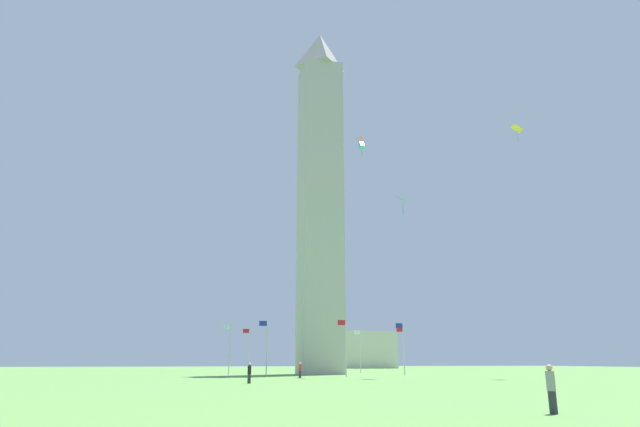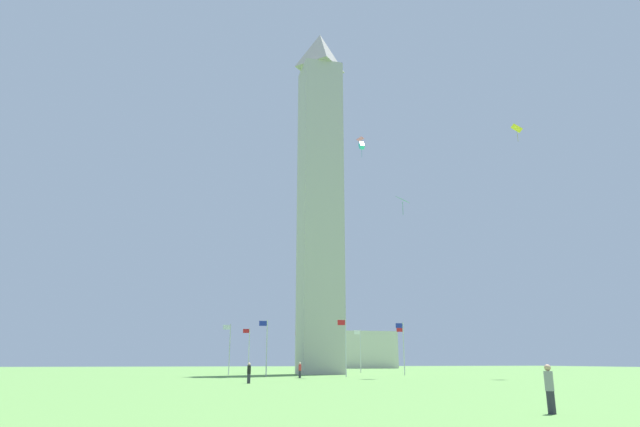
{
  "view_description": "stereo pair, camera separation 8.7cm",
  "coord_description": "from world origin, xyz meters",
  "px_view_note": "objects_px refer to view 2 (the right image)",
  "views": [
    {
      "loc": [
        20.22,
        80.13,
        1.86
      ],
      "look_at": [
        0.0,
        0.0,
        24.37
      ],
      "focal_mm": 30.5,
      "sensor_mm": 36.0,
      "label": 1
    },
    {
      "loc": [
        20.13,
        80.15,
        1.86
      ],
      "look_at": [
        0.0,
        0.0,
        24.37
      ],
      "focal_mm": 30.5,
      "sensor_mm": 36.0,
      "label": 2
    }
  ],
  "objects_px": {
    "flagpole_nw": "(249,348)",
    "kite_pink_diamond": "(360,139)",
    "flagpole_sw": "(360,349)",
    "distant_building": "(358,350)",
    "obelisk_monument": "(320,190)",
    "kite_green_diamond": "(402,200)",
    "person_red_shirt": "(300,370)",
    "flagpole_w": "(301,349)",
    "person_gray_shirt": "(550,389)",
    "flagpole_e": "(345,344)",
    "kite_yellow_diamond": "(517,129)",
    "person_black_shirt": "(249,373)",
    "flagpole_n": "(229,346)",
    "kite_cyan_box": "(362,145)",
    "flagpole_ne": "(266,345)",
    "flagpole_s": "(403,348)",
    "flagpole_se": "(403,346)"
  },
  "relations": [
    {
      "from": "flagpole_nw",
      "to": "kite_pink_diamond",
      "type": "relative_size",
      "value": 4.64
    },
    {
      "from": "flagpole_sw",
      "to": "distant_building",
      "type": "relative_size",
      "value": 0.37
    },
    {
      "from": "obelisk_monument",
      "to": "kite_green_diamond",
      "type": "height_order",
      "value": "obelisk_monument"
    },
    {
      "from": "person_red_shirt",
      "to": "kite_green_diamond",
      "type": "bearing_deg",
      "value": -94.65
    },
    {
      "from": "obelisk_monument",
      "to": "flagpole_w",
      "type": "xyz_separation_m",
      "value": [
        0.07,
        -13.25,
        -24.39
      ]
    },
    {
      "from": "person_red_shirt",
      "to": "person_gray_shirt",
      "type": "bearing_deg",
      "value": -175.46
    },
    {
      "from": "flagpole_e",
      "to": "kite_yellow_diamond",
      "type": "relative_size",
      "value": 2.99
    },
    {
      "from": "person_black_shirt",
      "to": "kite_green_diamond",
      "type": "height_order",
      "value": "kite_green_diamond"
    },
    {
      "from": "flagpole_n",
      "to": "flagpole_w",
      "type": "relative_size",
      "value": 1.0
    },
    {
      "from": "kite_green_diamond",
      "to": "obelisk_monument",
      "type": "bearing_deg",
      "value": -72.42
    },
    {
      "from": "flagpole_nw",
      "to": "kite_cyan_box",
      "type": "bearing_deg",
      "value": 118.03
    },
    {
      "from": "kite_cyan_box",
      "to": "kite_green_diamond",
      "type": "xyz_separation_m",
      "value": [
        -3.37,
        5.64,
        -9.32
      ]
    },
    {
      "from": "flagpole_nw",
      "to": "distant_building",
      "type": "height_order",
      "value": "distant_building"
    },
    {
      "from": "flagpole_e",
      "to": "kite_pink_diamond",
      "type": "distance_m",
      "value": 30.56
    },
    {
      "from": "person_gray_shirt",
      "to": "kite_cyan_box",
      "type": "relative_size",
      "value": 0.74
    },
    {
      "from": "flagpole_w",
      "to": "distant_building",
      "type": "xyz_separation_m",
      "value": [
        -27.41,
        -52.49,
        0.96
      ]
    },
    {
      "from": "flagpole_w",
      "to": "person_gray_shirt",
      "type": "xyz_separation_m",
      "value": [
        6.78,
        75.16,
        -3.01
      ]
    },
    {
      "from": "flagpole_sw",
      "to": "person_black_shirt",
      "type": "relative_size",
      "value": 4.03
    },
    {
      "from": "flagpole_sw",
      "to": "flagpole_nw",
      "type": "xyz_separation_m",
      "value": [
        18.74,
        -0.0,
        0.0
      ]
    },
    {
      "from": "flagpole_n",
      "to": "person_black_shirt",
      "type": "height_order",
      "value": "flagpole_n"
    },
    {
      "from": "flagpole_w",
      "to": "kite_cyan_box",
      "type": "distance_m",
      "value": 37.94
    },
    {
      "from": "obelisk_monument",
      "to": "person_black_shirt",
      "type": "relative_size",
      "value": 32.46
    },
    {
      "from": "kite_green_diamond",
      "to": "flagpole_ne",
      "type": "bearing_deg",
      "value": -31.79
    },
    {
      "from": "kite_cyan_box",
      "to": "distant_building",
      "type": "distance_m",
      "value": 86.8
    },
    {
      "from": "kite_green_diamond",
      "to": "flagpole_w",
      "type": "bearing_deg",
      "value": -79.32
    },
    {
      "from": "flagpole_nw",
      "to": "person_black_shirt",
      "type": "height_order",
      "value": "flagpole_nw"
    },
    {
      "from": "person_red_shirt",
      "to": "flagpole_nw",
      "type": "bearing_deg",
      "value": 11.02
    },
    {
      "from": "person_red_shirt",
      "to": "flagpole_s",
      "type": "bearing_deg",
      "value": -44.77
    },
    {
      "from": "flagpole_ne",
      "to": "flagpole_sw",
      "type": "distance_m",
      "value": 26.5
    },
    {
      "from": "kite_yellow_diamond",
      "to": "kite_pink_diamond",
      "type": "relative_size",
      "value": 1.55
    },
    {
      "from": "flagpole_w",
      "to": "kite_cyan_box",
      "type": "relative_size",
      "value": 2.96
    },
    {
      "from": "obelisk_monument",
      "to": "person_red_shirt",
      "type": "xyz_separation_m",
      "value": [
        6.6,
        16.83,
        -27.4
      ]
    },
    {
      "from": "flagpole_s",
      "to": "person_black_shirt",
      "type": "height_order",
      "value": "flagpole_s"
    },
    {
      "from": "flagpole_s",
      "to": "flagpole_nw",
      "type": "height_order",
      "value": "same"
    },
    {
      "from": "flagpole_se",
      "to": "flagpole_sw",
      "type": "height_order",
      "value": "same"
    },
    {
      "from": "obelisk_monument",
      "to": "kite_pink_diamond",
      "type": "relative_size",
      "value": 37.38
    },
    {
      "from": "flagpole_ne",
      "to": "person_red_shirt",
      "type": "relative_size",
      "value": 4.01
    },
    {
      "from": "flagpole_se",
      "to": "flagpole_nw",
      "type": "height_order",
      "value": "same"
    },
    {
      "from": "flagpole_e",
      "to": "person_black_shirt",
      "type": "xyz_separation_m",
      "value": [
        14.11,
        17.88,
        -3.01
      ]
    },
    {
      "from": "flagpole_sw",
      "to": "person_red_shirt",
      "type": "xyz_separation_m",
      "value": [
        15.91,
        26.2,
        -3.01
      ]
    },
    {
      "from": "flagpole_n",
      "to": "flagpole_ne",
      "type": "height_order",
      "value": "same"
    },
    {
      "from": "kite_pink_diamond",
      "to": "person_red_shirt",
      "type": "bearing_deg",
      "value": 37.51
    },
    {
      "from": "obelisk_monument",
      "to": "person_gray_shirt",
      "type": "height_order",
      "value": "obelisk_monument"
    },
    {
      "from": "kite_pink_diamond",
      "to": "distant_building",
      "type": "bearing_deg",
      "value": -107.41
    },
    {
      "from": "flagpole_w",
      "to": "person_gray_shirt",
      "type": "relative_size",
      "value": 4.01
    },
    {
      "from": "distant_building",
      "to": "person_gray_shirt",
      "type": "bearing_deg",
      "value": 75.01
    },
    {
      "from": "person_black_shirt",
      "to": "distant_building",
      "type": "relative_size",
      "value": 0.09
    },
    {
      "from": "flagpole_se",
      "to": "kite_yellow_diamond",
      "type": "xyz_separation_m",
      "value": [
        -12.53,
        12.04,
        28.09
      ]
    },
    {
      "from": "person_black_shirt",
      "to": "kite_green_diamond",
      "type": "relative_size",
      "value": 0.73
    },
    {
      "from": "obelisk_monument",
      "to": "flagpole_ne",
      "type": "bearing_deg",
      "value": 44.79
    }
  ]
}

